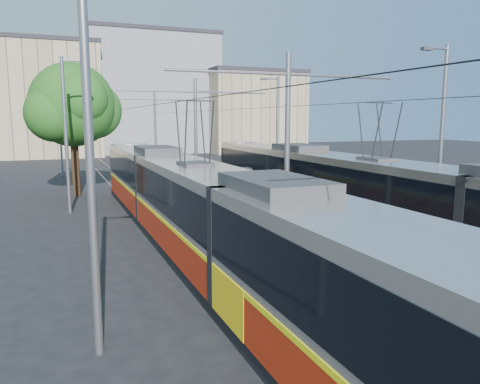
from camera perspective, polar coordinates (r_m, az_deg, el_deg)
name	(u,v)px	position (r m, az deg, el deg)	size (l,w,h in m)	color
ground	(446,333)	(12.21, 23.78, -15.49)	(160.00, 160.00, 0.00)	black
platform	(212,204)	(26.39, -3.44, -1.47)	(4.00, 50.00, 0.30)	gray
tactile_strip_left	(187,203)	(25.95, -6.48, -1.34)	(0.70, 50.00, 0.01)	gray
tactile_strip_right	(236,200)	(26.85, -0.50, -0.94)	(0.70, 50.00, 0.01)	gray
rails	(212,206)	(26.41, -3.43, -1.76)	(8.71, 70.00, 0.03)	gray
tram_left	(196,210)	(16.57, -5.42, -2.21)	(2.43, 31.60, 5.50)	black
tram_right	(375,196)	(19.26, 16.18, -0.52)	(2.43, 31.31, 5.50)	black
catenary	(229,126)	(23.28, -1.30, 7.99)	(9.20, 70.00, 7.00)	slate
street_lamps	(191,130)	(29.79, -5.97, 7.48)	(15.18, 38.22, 8.00)	slate
shelter	(245,188)	(23.59, 0.60, 0.47)	(0.77, 1.07, 2.16)	black
tree	(78,107)	(31.74, -19.16, 9.81)	(5.77, 5.33, 8.38)	#382314
building_left	(34,100)	(67.71, -23.78, 10.24)	(16.32, 12.24, 14.72)	tan
building_centre	(150,94)	(73.13, -10.87, 11.67)	(18.36, 14.28, 17.26)	gray
building_right	(251,112)	(71.44, 1.41, 9.77)	(14.28, 10.20, 11.98)	tan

